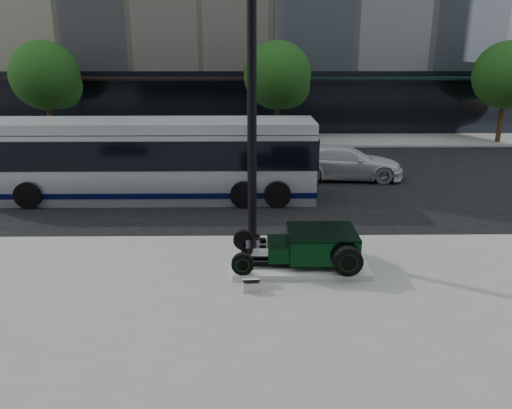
{
  "coord_description": "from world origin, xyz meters",
  "views": [
    {
      "loc": [
        -0.59,
        -15.84,
        5.52
      ],
      "look_at": [
        -0.41,
        -2.33,
        1.2
      ],
      "focal_mm": 35.0,
      "sensor_mm": 36.0,
      "label": 1
    }
  ],
  "objects_px": {
    "lamppost": "(252,106)",
    "transit_bus": "(153,159)",
    "hot_rod": "(313,245)",
    "white_sedan": "(344,162)"
  },
  "relations": [
    {
      "from": "lamppost",
      "to": "transit_bus",
      "type": "bearing_deg",
      "value": 126.64
    },
    {
      "from": "lamppost",
      "to": "hot_rod",
      "type": "bearing_deg",
      "value": -46.28
    },
    {
      "from": "hot_rod",
      "to": "lamppost",
      "type": "distance_m",
      "value": 3.97
    },
    {
      "from": "transit_bus",
      "to": "white_sedan",
      "type": "height_order",
      "value": "transit_bus"
    },
    {
      "from": "lamppost",
      "to": "white_sedan",
      "type": "height_order",
      "value": "lamppost"
    },
    {
      "from": "transit_bus",
      "to": "hot_rod",
      "type": "bearing_deg",
      "value": -51.48
    },
    {
      "from": "hot_rod",
      "to": "lamppost",
      "type": "bearing_deg",
      "value": 133.72
    },
    {
      "from": "hot_rod",
      "to": "white_sedan",
      "type": "xyz_separation_m",
      "value": [
        2.48,
        9.26,
        0.02
      ]
    },
    {
      "from": "lamppost",
      "to": "transit_bus",
      "type": "relative_size",
      "value": 0.69
    },
    {
      "from": "lamppost",
      "to": "transit_bus",
      "type": "xyz_separation_m",
      "value": [
        -3.67,
        4.93,
        -2.5
      ]
    }
  ]
}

